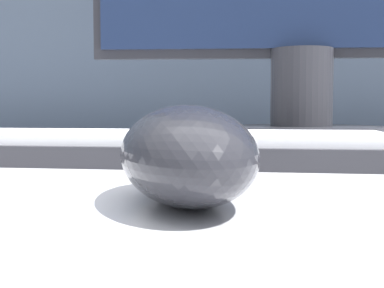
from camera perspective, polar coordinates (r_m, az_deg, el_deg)
name	(u,v)px	position (r m, az deg, el deg)	size (l,w,h in m)	color
partition_panel	(233,159)	(1.16, 4.44, -1.61)	(5.00, 0.03, 1.42)	#333D4C
computer_mouse_near	(186,154)	(0.25, -0.60, -1.12)	(0.09, 0.14, 0.05)	#232328
keyboard	(149,146)	(0.46, -4.63, -0.26)	(0.43, 0.18, 0.02)	#28282D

